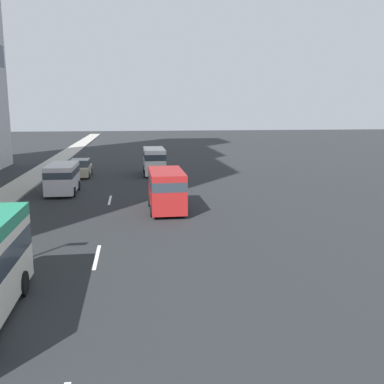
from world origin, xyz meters
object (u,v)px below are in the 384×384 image
at_px(car_fifth, 80,168).
at_px(van_third, 167,188).
at_px(van_second, 63,177).
at_px(van_fourth, 154,160).

bearing_deg(car_fifth, van_third, 24.26).
height_order(van_second, van_fourth, van_fourth).
bearing_deg(car_fifth, van_fourth, 90.77).
relative_size(van_third, car_fifth, 1.09).
height_order(van_fourth, car_fifth, van_fourth).
bearing_deg(van_third, van_second, 46.89).
bearing_deg(van_second, car_fifth, 177.83).
xyz_separation_m(van_third, car_fifth, (15.45, 6.96, -0.69)).
xyz_separation_m(van_second, van_third, (-6.83, -7.29, 0.17)).
bearing_deg(van_third, van_fourth, -0.19).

